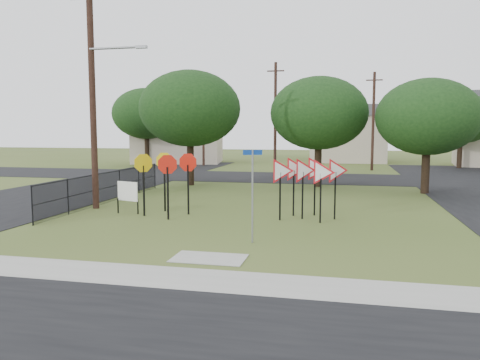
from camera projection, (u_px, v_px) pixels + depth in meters
name	position (u px, v px, depth m)	size (l,w,h in m)	color
ground	(230.00, 239.00, 15.12)	(140.00, 140.00, 0.00)	#40531F
sidewalk	(188.00, 279.00, 11.04)	(30.00, 1.60, 0.02)	#9A9A91
planting_strip	(169.00, 296.00, 9.88)	(30.00, 0.80, 0.02)	#40531F
street_left	(72.00, 190.00, 27.41)	(8.00, 50.00, 0.02)	black
street_far	(294.00, 178.00, 34.54)	(60.00, 8.00, 0.02)	black
curb_pad	(209.00, 258.00, 12.79)	(2.00, 1.20, 0.02)	#9A9A91
street_name_sign	(252.00, 190.00, 14.45)	(0.56, 0.25, 2.90)	gray
stop_sign_cluster	(166.00, 169.00, 19.17)	(2.37, 1.93, 2.57)	black
yield_sign_cluster	(308.00, 173.00, 18.40)	(3.08, 1.77, 2.47)	black
info_board	(128.00, 192.00, 19.63)	(1.05, 0.36, 1.36)	black
utility_pole_main	(94.00, 91.00, 20.49)	(3.55, 0.33, 10.00)	#38221A
far_pole_a	(275.00, 117.00, 38.36)	(1.40, 0.24, 9.00)	#38221A
far_pole_b	(373.00, 120.00, 40.56)	(1.40, 0.24, 8.50)	#38221A
far_pole_c	(203.00, 119.00, 45.91)	(1.40, 0.24, 9.00)	#38221A
fence_run	(109.00, 186.00, 22.74)	(0.05, 11.55, 1.50)	black
house_left	(179.00, 129.00, 50.75)	(10.58, 8.88, 7.20)	#C2B39C
house_mid	(348.00, 133.00, 52.76)	(8.40, 8.40, 6.20)	#C2B39C
tree_near_left	(190.00, 109.00, 29.49)	(6.40, 6.40, 7.27)	black
tree_near_mid	(319.00, 113.00, 28.77)	(6.00, 6.00, 6.80)	black
tree_near_right	(428.00, 117.00, 25.58)	(5.60, 5.60, 6.33)	black
tree_far_left	(146.00, 114.00, 47.14)	(6.80, 6.80, 7.73)	black
tree_far_right	(461.00, 119.00, 42.70)	(6.00, 6.00, 6.80)	black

